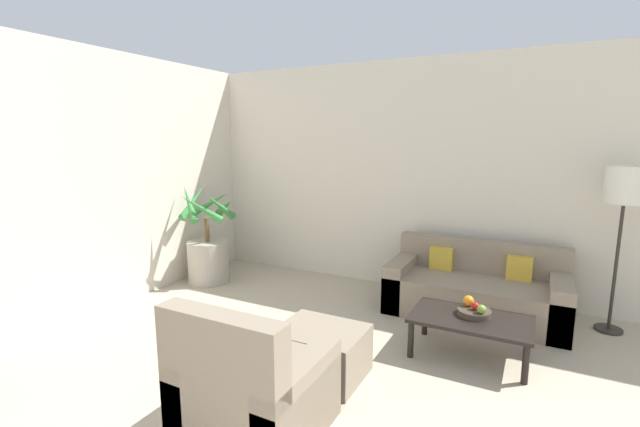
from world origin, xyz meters
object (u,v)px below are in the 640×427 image
(fruit_bowl, at_px, (474,312))
(orange_fruit, at_px, (469,301))
(ottoman, at_px, (321,351))
(armchair, at_px, (252,390))
(floor_lamp, at_px, (625,193))
(coffee_table, at_px, (471,322))
(apple_red, at_px, (475,306))
(potted_palm, at_px, (208,250))
(sofa_loveseat, at_px, (475,291))
(apple_green, at_px, (481,309))

(fruit_bowl, height_order, orange_fruit, orange_fruit)
(ottoman, bearing_deg, armchair, -94.79)
(floor_lamp, bearing_deg, armchair, -128.12)
(floor_lamp, bearing_deg, fruit_bowl, -135.74)
(floor_lamp, xyz_separation_m, coffee_table, (-1.10, -1.12, -1.02))
(coffee_table, distance_m, ottoman, 1.27)
(orange_fruit, bearing_deg, fruit_bowl, -46.06)
(apple_red, xyz_separation_m, orange_fruit, (-0.07, 0.06, 0.01))
(potted_palm, xyz_separation_m, sofa_loveseat, (3.14, 0.48, -0.15))
(potted_palm, relative_size, apple_green, 17.07)
(fruit_bowl, height_order, armchair, armchair)
(apple_red, distance_m, ottoman, 1.34)
(coffee_table, distance_m, apple_red, 0.14)
(fruit_bowl, relative_size, ottoman, 0.42)
(fruit_bowl, bearing_deg, armchair, -122.26)
(potted_palm, distance_m, apple_red, 3.28)
(armchair, bearing_deg, ottoman, 85.21)
(floor_lamp, relative_size, fruit_bowl, 5.71)
(floor_lamp, distance_m, apple_green, 1.75)
(floor_lamp, bearing_deg, potted_palm, -171.40)
(potted_palm, height_order, fruit_bowl, potted_palm)
(coffee_table, distance_m, apple_green, 0.15)
(sofa_loveseat, height_order, orange_fruit, sofa_loveseat)
(sofa_loveseat, distance_m, ottoman, 1.97)
(orange_fruit, xyz_separation_m, ottoman, (-0.92, -0.94, -0.25))
(floor_lamp, xyz_separation_m, ottoman, (-2.07, -1.93, -1.13))
(potted_palm, bearing_deg, apple_green, -7.90)
(potted_palm, height_order, orange_fruit, potted_palm)
(floor_lamp, relative_size, orange_fruit, 17.25)
(floor_lamp, height_order, armchair, floor_lamp)
(armchair, bearing_deg, floor_lamp, 51.88)
(fruit_bowl, distance_m, apple_red, 0.06)
(fruit_bowl, relative_size, armchair, 0.31)
(armchair, bearing_deg, sofa_loveseat, 69.65)
(coffee_table, height_order, fruit_bowl, fruit_bowl)
(sofa_loveseat, height_order, ottoman, sofa_loveseat)
(sofa_loveseat, xyz_separation_m, orange_fruit, (0.05, -0.82, 0.18))
(sofa_loveseat, relative_size, floor_lamp, 1.11)
(ottoman, bearing_deg, apple_green, 38.08)
(coffee_table, bearing_deg, ottoman, -139.79)
(sofa_loveseat, height_order, floor_lamp, floor_lamp)
(fruit_bowl, xyz_separation_m, orange_fruit, (-0.06, 0.06, 0.07))
(sofa_loveseat, bearing_deg, floor_lamp, 8.36)
(apple_red, relative_size, armchair, 0.08)
(coffee_table, bearing_deg, potted_palm, 171.91)
(armchair, bearing_deg, apple_green, 55.29)
(floor_lamp, bearing_deg, apple_red, -135.47)
(floor_lamp, distance_m, ottoman, 3.05)
(potted_palm, xyz_separation_m, apple_green, (3.31, -0.46, 0.02))
(sofa_loveseat, distance_m, coffee_table, 0.95)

